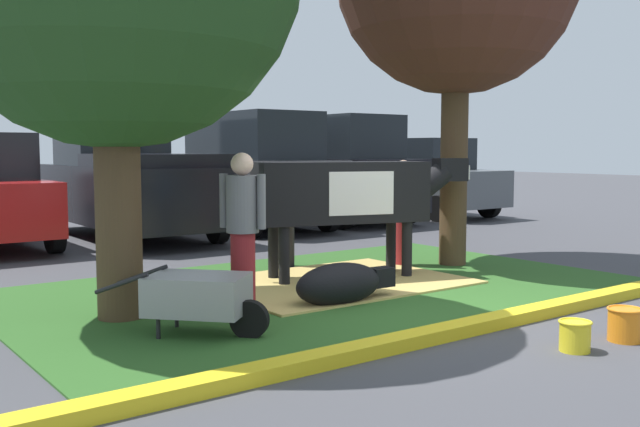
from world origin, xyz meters
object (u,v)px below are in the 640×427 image
object	(u,v)px
calf_lying	(341,284)
bucket_yellow	(575,335)
cow_holstein	(348,193)
suv_black	(336,169)
person_visitor_near	(285,213)
person_visitor_far	(243,228)
wheelbarrow	(200,296)
bucket_orange	(625,324)
pickup_truck_black	(127,181)
suv_dark_grey	(253,171)
sedan_blue	(424,178)
person_handler	(403,210)

from	to	relation	value
calf_lying	bucket_yellow	bearing A→B (deg)	-80.17
cow_holstein	suv_black	size ratio (longest dim) A/B	0.66
person_visitor_near	person_visitor_far	distance (m)	2.96
wheelbarrow	bucket_orange	xyz separation A→B (m)	(3.01, -2.48, -0.23)
person_visitor_near	wheelbarrow	world-z (taller)	person_visitor_near
person_visitor_far	suv_black	bearing A→B (deg)	46.05
wheelbarrow	suv_black	xyz separation A→B (m)	(7.61, 7.62, 0.88)
cow_holstein	pickup_truck_black	bearing A→B (deg)	95.29
person_visitor_near	suv_dark_grey	size ratio (longest dim) A/B	0.33
bucket_yellow	bucket_orange	bearing A→B (deg)	-7.08
calf_lying	person_visitor_near	distance (m)	2.66
bucket_yellow	suv_dark_grey	bearing A→B (deg)	74.05
person_visitor_near	pickup_truck_black	xyz separation A→B (m)	(-0.42, 4.92, 0.30)
calf_lying	person_visitor_far	world-z (taller)	person_visitor_far
cow_holstein	pickup_truck_black	world-z (taller)	pickup_truck_black
person_visitor_far	calf_lying	bearing A→B (deg)	-13.61
suv_dark_grey	sedan_blue	world-z (taller)	suv_dark_grey
person_handler	bucket_yellow	xyz separation A→B (m)	(-1.90, -4.15, -0.71)
person_handler	person_visitor_far	bearing A→B (deg)	-160.67
person_visitor_far	bucket_orange	size ratio (longest dim) A/B	5.32
person_handler	suv_dark_grey	distance (m)	5.81
pickup_truck_black	wheelbarrow	bearing A→B (deg)	-107.37
person_visitor_near	bucket_orange	world-z (taller)	person_visitor_near
bucket_orange	suv_black	xyz separation A→B (m)	(4.60, 10.09, 1.11)
sedan_blue	bucket_yellow	bearing A→B (deg)	-129.35
person_handler	suv_black	size ratio (longest dim) A/B	0.34
wheelbarrow	sedan_blue	xyz separation A→B (m)	(10.41, 7.42, 0.60)
person_handler	suv_dark_grey	size ratio (longest dim) A/B	0.34
wheelbarrow	pickup_truck_black	world-z (taller)	pickup_truck_black
person_visitor_far	pickup_truck_black	distance (m)	7.27
person_visitor_far	suv_black	distance (m)	9.84
bucket_yellow	pickup_truck_black	xyz separation A→B (m)	(0.03, 10.02, 0.97)
suv_dark_grey	suv_black	xyz separation A→B (m)	(2.43, 0.14, 0.00)
wheelbarrow	suv_black	bearing A→B (deg)	45.02
person_visitor_far	bucket_yellow	distance (m)	3.42
calf_lying	bucket_orange	distance (m)	2.96
person_handler	suv_black	world-z (taller)	suv_black
suv_black	sedan_blue	distance (m)	2.82
suv_black	person_visitor_near	bearing A→B (deg)	-134.40
bucket_orange	cow_holstein	bearing A→B (deg)	90.80
person_handler	person_visitor_near	distance (m)	1.74
cow_holstein	person_visitor_near	distance (m)	1.32
bucket_orange	wheelbarrow	bearing A→B (deg)	140.60
suv_dark_grey	bucket_yellow	bearing A→B (deg)	-105.95
person_visitor_far	wheelbarrow	xyz separation A→B (m)	(-0.79, -0.54, -0.54)
calf_lying	bucket_orange	size ratio (longest dim) A/B	4.09
calf_lying	bucket_orange	bearing A→B (deg)	-67.87
pickup_truck_black	sedan_blue	size ratio (longest dim) A/B	1.23
calf_lying	suv_black	world-z (taller)	suv_black
cow_holstein	bucket_orange	distance (m)	4.05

